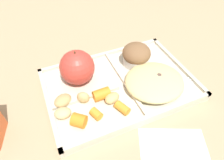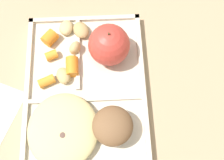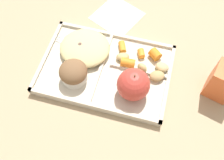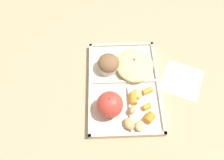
{
  "view_description": "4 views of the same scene",
  "coord_description": "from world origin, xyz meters",
  "px_view_note": "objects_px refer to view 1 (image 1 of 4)",
  "views": [
    {
      "loc": [
        -0.15,
        -0.3,
        0.37
      ],
      "look_at": [
        -0.02,
        -0.01,
        0.05
      ],
      "focal_mm": 32.18,
      "sensor_mm": 36.0,
      "label": 1
    },
    {
      "loc": [
        0.16,
        0.05,
        0.54
      ],
      "look_at": [
        -0.01,
        0.05,
        0.07
      ],
      "focal_mm": 44.54,
      "sensor_mm": 36.0,
      "label": 2
    },
    {
      "loc": [
        -0.11,
        0.34,
        0.6
      ],
      "look_at": [
        -0.03,
        0.04,
        0.04
      ],
      "focal_mm": 40.19,
      "sensor_mm": 36.0,
      "label": 3
    },
    {
      "loc": [
        -0.36,
        0.05,
        0.7
      ],
      "look_at": [
        -0.0,
        0.04,
        0.06
      ],
      "focal_mm": 36.86,
      "sensor_mm": 36.0,
      "label": 4
    }
  ],
  "objects_px": {
    "lunch_tray": "(119,85)",
    "bran_muffin": "(136,55)",
    "plastic_fork": "(169,84)",
    "green_apple": "(77,67)"
  },
  "relations": [
    {
      "from": "lunch_tray",
      "to": "bran_muffin",
      "type": "xyz_separation_m",
      "value": [
        0.07,
        0.05,
        0.03
      ]
    },
    {
      "from": "bran_muffin",
      "to": "plastic_fork",
      "type": "height_order",
      "value": "bran_muffin"
    },
    {
      "from": "lunch_tray",
      "to": "plastic_fork",
      "type": "distance_m",
      "value": 0.12
    },
    {
      "from": "lunch_tray",
      "to": "plastic_fork",
      "type": "xyz_separation_m",
      "value": [
        0.11,
        -0.05,
        0.01
      ]
    },
    {
      "from": "lunch_tray",
      "to": "bran_muffin",
      "type": "bearing_deg",
      "value": 35.46
    },
    {
      "from": "lunch_tray",
      "to": "bran_muffin",
      "type": "distance_m",
      "value": 0.09
    },
    {
      "from": "lunch_tray",
      "to": "bran_muffin",
      "type": "relative_size",
      "value": 4.77
    },
    {
      "from": "green_apple",
      "to": "bran_muffin",
      "type": "relative_size",
      "value": 1.18
    },
    {
      "from": "green_apple",
      "to": "plastic_fork",
      "type": "relative_size",
      "value": 0.52
    },
    {
      "from": "bran_muffin",
      "to": "plastic_fork",
      "type": "relative_size",
      "value": 0.44
    }
  ]
}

